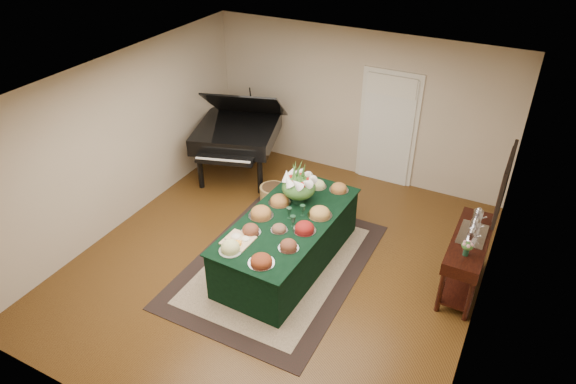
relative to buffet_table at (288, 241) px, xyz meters
The scene contains 14 objects.
ground 0.42m from the buffet_table, 156.70° to the right, with size 6.00×6.00×0.00m, color #311C0B.
area_rug 0.42m from the buffet_table, 130.97° to the right, with size 2.31×3.24×0.01m.
kitchen_doorway 3.02m from the buffet_table, 80.74° to the left, with size 1.05×0.07×2.10m.
buffet_table is the anchor object (origin of this frame).
food_platters 0.44m from the buffet_table, 109.31° to the right, with size 1.09×2.33×0.12m.
cutting_board 0.91m from the buffet_table, 115.70° to the right, with size 0.38×0.38×0.10m.
green_goblets 0.49m from the buffet_table, 12.37° to the left, with size 0.21×0.37×0.18m.
floral_centerpiece 0.84m from the buffet_table, 97.98° to the left, with size 0.51×0.51×0.51m.
grand_piano 2.78m from the buffet_table, 136.93° to the left, with size 1.79×1.98×1.73m.
wicker_basket 1.68m from the buffet_table, 126.22° to the left, with size 0.46×0.46×0.29m, color olive.
mahogany_sideboard 2.47m from the buffet_table, 14.71° to the left, with size 0.45×1.40×0.86m.
tea_service 2.55m from the buffet_table, 16.99° to the left, with size 0.34×0.58×0.30m.
pink_bouquet 2.46m from the buffet_table, ahead, with size 0.16×0.16×0.21m.
wall_painting 2.99m from the buffet_table, 13.51° to the left, with size 0.05×0.95×0.75m.
Camera 1 is at (2.81, -5.14, 4.94)m, focal length 32.00 mm.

